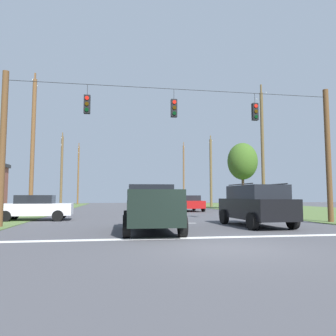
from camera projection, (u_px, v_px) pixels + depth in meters
ground_plane at (224, 248)px, 9.24m from camera, size 120.00×120.00×0.00m
stop_bar_stripe at (203, 238)px, 11.41m from camera, size 15.04×0.45×0.01m
lane_dash_0 at (173, 223)px, 17.31m from camera, size 2.50×0.15×0.01m
lane_dash_1 at (157, 216)px, 23.82m from camera, size 2.50×0.15×0.01m
lane_dash_2 at (148, 212)px, 30.38m from camera, size 2.50×0.15×0.01m
lane_dash_3 at (144, 209)px, 35.09m from camera, size 2.50×0.15×0.01m
lane_dash_4 at (138, 206)px, 44.69m from camera, size 2.50×0.15×0.01m
overhead_signal_span at (178, 145)px, 16.97m from camera, size 17.62×0.31×7.60m
pickup_truck at (151, 208)px, 13.46m from camera, size 2.43×5.47×1.95m
suv_black at (255, 204)px, 15.73m from camera, size 2.38×4.88×2.05m
distant_car_crossing_white at (35, 207)px, 19.40m from camera, size 4.37×2.16×1.52m
distant_car_oncoming at (190, 203)px, 31.19m from camera, size 2.26×4.41×1.52m
utility_pole_mid_right at (263, 150)px, 27.87m from camera, size 0.28×1.91×11.23m
utility_pole_far_right at (211, 172)px, 43.56m from camera, size 0.33×1.59×9.68m
utility_pole_near_left at (184, 174)px, 60.08m from camera, size 0.30×1.85×11.55m
utility_pole_far_left at (33, 144)px, 25.69m from camera, size 0.32×1.56×11.42m
utility_pole_distant_right at (62, 170)px, 40.63m from camera, size 0.31×1.62×9.52m
utility_pole_distant_left at (78, 173)px, 55.62m from camera, size 0.27×1.90×10.60m
tree_roadside_right at (242, 162)px, 35.17m from camera, size 3.25×3.25×7.25m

